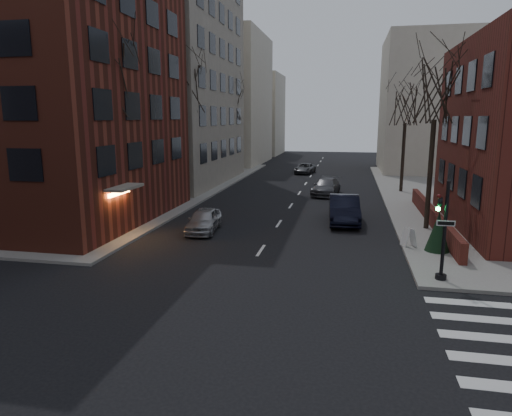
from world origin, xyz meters
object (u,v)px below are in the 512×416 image
at_px(tree_left_a, 110,82).
at_px(car_lane_far, 305,168).
at_px(tree_left_b, 186,87).
at_px(car_lane_gray, 326,187).
at_px(streetlamp_far, 240,138).
at_px(traffic_signal, 442,237).
at_px(tree_right_b, 406,105).
at_px(parked_sedan, 344,209).
at_px(tree_left_c, 230,104).
at_px(evergreen_shrub, 438,232).
at_px(tree_right_a, 436,91).
at_px(sandwich_board, 409,237).
at_px(car_lane_silver, 204,220).
at_px(streetlamp_near, 177,150).

height_order(tree_left_a, car_lane_far, tree_left_a).
height_order(tree_left_b, car_lane_gray, tree_left_b).
relative_size(tree_left_b, streetlamp_far, 1.72).
bearing_deg(traffic_signal, tree_right_b, 87.85).
xyz_separation_m(tree_right_b, parked_sedan, (-4.80, -12.88, -6.72)).
bearing_deg(tree_left_a, parked_sedan, 21.80).
bearing_deg(car_lane_far, parked_sedan, -72.82).
distance_m(tree_left_b, car_lane_far, 21.74).
height_order(tree_left_c, tree_right_b, tree_left_c).
xyz_separation_m(car_lane_gray, evergreen_shrub, (6.22, -16.37, 0.41)).
distance_m(tree_left_a, tree_left_c, 26.00).
relative_size(tree_left_b, tree_right_a, 1.11).
bearing_deg(tree_left_a, tree_left_c, 90.00).
distance_m(tree_left_a, car_lane_far, 32.45).
bearing_deg(traffic_signal, streetlamp_far, 116.06).
bearing_deg(sandwich_board, tree_left_b, 120.43).
xyz_separation_m(parked_sedan, sandwich_board, (3.30, -5.39, -0.24)).
height_order(tree_right_b, evergreen_shrub, tree_right_b).
bearing_deg(evergreen_shrub, car_lane_far, 106.83).
height_order(tree_left_b, tree_right_a, tree_left_b).
relative_size(tree_right_a, car_lane_gray, 2.01).
bearing_deg(sandwich_board, car_lane_gray, 85.16).
xyz_separation_m(tree_left_b, streetlamp_far, (0.60, 16.00, -4.68)).
distance_m(car_lane_silver, car_lane_gray, 15.72).
height_order(traffic_signal, tree_left_c, tree_left_c).
xyz_separation_m(tree_right_b, car_lane_gray, (-6.46, -2.46, -6.88)).
xyz_separation_m(car_lane_silver, evergreen_shrub, (12.56, -1.98, 0.43)).
distance_m(tree_right_b, streetlamp_far, 20.01).
xyz_separation_m(tree_left_b, tree_right_b, (17.60, 6.00, -1.33)).
distance_m(traffic_signal, tree_left_a, 18.66).
bearing_deg(tree_left_c, car_lane_silver, -79.06).
bearing_deg(tree_right_b, traffic_signal, -92.15).
height_order(streetlamp_near, car_lane_silver, streetlamp_near).
bearing_deg(parked_sedan, car_lane_silver, -156.84).
xyz_separation_m(car_lane_silver, car_lane_far, (3.09, 29.32, -0.09)).
height_order(traffic_signal, car_lane_far, traffic_signal).
xyz_separation_m(tree_left_a, tree_left_c, (0.00, 26.00, -0.44)).
xyz_separation_m(tree_left_b, tree_left_c, (0.00, 14.00, -0.88)).
relative_size(car_lane_silver, sandwich_board, 4.24).
bearing_deg(tree_left_b, sandwich_board, -37.31).
xyz_separation_m(tree_left_b, parked_sedan, (12.80, -6.88, -8.05)).
relative_size(tree_left_b, streetlamp_near, 1.72).
relative_size(tree_left_b, car_lane_far, 2.51).
height_order(tree_left_a, tree_right_a, tree_left_a).
relative_size(tree_left_c, streetlamp_near, 1.55).
height_order(streetlamp_far, car_lane_far, streetlamp_far).
height_order(traffic_signal, parked_sedan, traffic_signal).
relative_size(tree_left_a, streetlamp_far, 1.63).
distance_m(streetlamp_far, car_lane_gray, 16.70).
relative_size(car_lane_gray, sandwich_board, 5.12).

